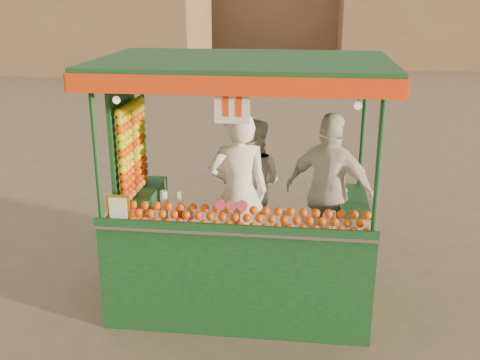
# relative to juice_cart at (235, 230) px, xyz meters

# --- Properties ---
(ground) EXTENTS (90.00, 90.00, 0.00)m
(ground) POSITION_rel_juice_cart_xyz_m (-0.25, 0.26, -0.92)
(ground) COLOR brown
(ground) RESTS_ON ground
(building_left) EXTENTS (10.00, 6.00, 6.00)m
(building_left) POSITION_rel_juice_cart_xyz_m (-9.25, 20.26, 2.08)
(building_left) COLOR #876B4D
(building_left) RESTS_ON ground
(building_right) EXTENTS (9.00, 6.00, 5.00)m
(building_right) POSITION_rel_juice_cart_xyz_m (6.75, 24.26, 1.58)
(building_right) COLOR #876B4D
(building_right) RESTS_ON ground
(juice_cart) EXTENTS (3.13, 2.03, 2.84)m
(juice_cart) POSITION_rel_juice_cart_xyz_m (0.00, 0.00, 0.00)
(juice_cart) COLOR #0F371D
(juice_cart) RESTS_ON ground
(vendor_left) EXTENTS (0.79, 0.61, 1.92)m
(vendor_left) POSITION_rel_juice_cart_xyz_m (0.01, 0.25, 0.37)
(vendor_left) COLOR white
(vendor_left) RESTS_ON ground
(vendor_middle) EXTENTS (0.95, 0.80, 1.73)m
(vendor_middle) POSITION_rel_juice_cart_xyz_m (0.10, 0.80, 0.27)
(vendor_middle) COLOR silver
(vendor_middle) RESTS_ON ground
(vendor_right) EXTENTS (1.20, 0.85, 1.89)m
(vendor_right) POSITION_rel_juice_cart_xyz_m (1.07, 0.43, 0.35)
(vendor_right) COLOR silver
(vendor_right) RESTS_ON ground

